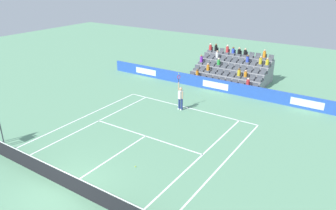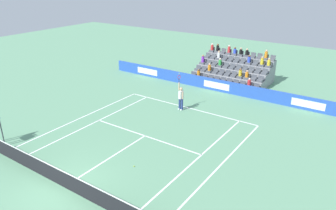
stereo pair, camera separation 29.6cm
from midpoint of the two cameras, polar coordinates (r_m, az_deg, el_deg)
name	(u,v)px [view 1 (the left image)]	position (r m, az deg, el deg)	size (l,w,h in m)	color
ground_plane	(66,188)	(16.95, -18.13, -13.76)	(80.00, 80.00, 0.00)	#669E77
line_baseline	(189,108)	(24.84, 3.32, -0.51)	(10.97, 0.10, 0.01)	white
line_service	(145,136)	(20.73, -4.42, -5.48)	(8.23, 0.10, 0.01)	white
line_centre_service	(111,158)	(18.66, -10.50, -9.26)	(0.10, 6.40, 0.01)	white
line_singles_sideline_left	(94,123)	(22.97, -13.29, -3.13)	(0.10, 11.89, 0.01)	white
line_singles_sideline_right	(199,158)	(18.44, 5.01, -9.35)	(0.10, 11.89, 0.01)	white
line_doubles_sideline_left	(80,118)	(23.91, -15.57, -2.31)	(0.10, 11.89, 0.01)	white
line_doubles_sideline_right	(221,166)	(17.94, 8.91, -10.55)	(0.10, 11.89, 0.01)	white
line_centre_mark	(188,108)	(24.76, 3.21, -0.59)	(0.10, 0.20, 0.01)	white
sponsor_barrier	(216,85)	(28.58, 8.16, 3.54)	(22.84, 0.22, 1.03)	blue
tennis_net	(64,179)	(16.67, -18.34, -12.38)	(11.97, 0.10, 1.07)	#33383D
tennis_player	(181,97)	(24.17, 1.88, 1.38)	(0.51, 0.40, 2.85)	navy
stadium_stand	(232,72)	(31.62, 11.03, 5.81)	(6.82, 4.75, 3.05)	gray
loose_tennis_ball	(136,166)	(17.71, -6.25, -10.76)	(0.07, 0.07, 0.07)	#D1E533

